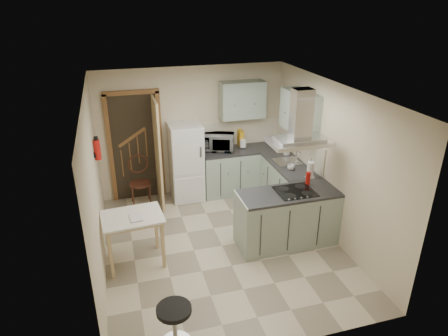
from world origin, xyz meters
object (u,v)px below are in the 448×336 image
object	(u,v)px
peninsula	(287,218)
microwave	(219,142)
bentwood_chair	(140,184)
stool	(175,326)
drop_leaf_table	(135,240)
extractor_hood	(299,142)
fridge	(186,162)

from	to	relation	value
peninsula	microwave	distance (m)	2.22
peninsula	bentwood_chair	xyz separation A→B (m)	(-2.12, 1.92, -0.01)
stool	drop_leaf_table	bearing A→B (deg)	100.28
peninsula	bentwood_chair	world-z (taller)	peninsula
extractor_hood	bentwood_chair	bearing A→B (deg)	139.17
drop_leaf_table	bentwood_chair	bearing A→B (deg)	78.27
fridge	peninsula	distance (m)	2.35
fridge	drop_leaf_table	xyz separation A→B (m)	(-1.15, -1.85, -0.35)
fridge	bentwood_chair	size ratio (longest dim) A/B	1.71
extractor_hood	stool	bearing A→B (deg)	-144.57
bentwood_chair	stool	world-z (taller)	bentwood_chair
extractor_hood	fridge	bearing A→B (deg)	123.79
drop_leaf_table	stool	size ratio (longest dim) A/B	1.60
fridge	bentwood_chair	xyz separation A→B (m)	(-0.90, -0.06, -0.31)
fridge	stool	xyz separation A→B (m)	(-0.84, -3.52, -0.48)
bentwood_chair	microwave	bearing A→B (deg)	4.13
extractor_hood	peninsula	bearing A→B (deg)	180.00
microwave	peninsula	bearing A→B (deg)	-54.56
fridge	microwave	size ratio (longest dim) A/B	2.61
fridge	drop_leaf_table	world-z (taller)	fridge
extractor_hood	microwave	size ratio (longest dim) A/B	1.56
drop_leaf_table	bentwood_chair	xyz separation A→B (m)	(0.25, 1.79, 0.04)
drop_leaf_table	microwave	distance (m)	2.73
peninsula	fridge	bearing A→B (deg)	121.74
stool	microwave	xyz separation A→B (m)	(1.51, 3.60, 0.79)
microwave	stool	bearing A→B (deg)	-92.43
fridge	microwave	bearing A→B (deg)	6.50
extractor_hood	stool	world-z (taller)	extractor_hood
fridge	microwave	distance (m)	0.74
bentwood_chair	microwave	distance (m)	1.70
fridge	drop_leaf_table	distance (m)	2.20
peninsula	extractor_hood	world-z (taller)	extractor_hood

